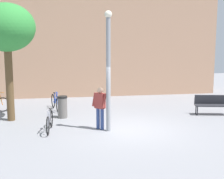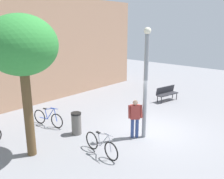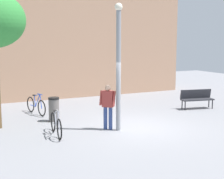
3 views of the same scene
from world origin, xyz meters
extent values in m
plane|color=gray|center=(0.00, 0.00, 0.00)|extent=(36.00, 36.00, 0.00)
cube|color=tan|center=(0.00, 8.23, 3.19)|extent=(14.36, 2.00, 6.38)
cylinder|color=gray|center=(-0.80, -0.05, 2.16)|extent=(0.17, 0.17, 4.32)
sphere|color=#F2EACC|center=(-0.80, -0.05, 4.44)|extent=(0.28, 0.28, 0.28)
cylinder|color=#334784|center=(-1.01, 0.15, 0.42)|extent=(0.14, 0.14, 0.85)
cylinder|color=#334784|center=(-1.16, 0.29, 0.42)|extent=(0.14, 0.14, 0.85)
cube|color=#9E3833|center=(-1.09, 0.22, 1.15)|extent=(0.44, 0.43, 0.60)
sphere|color=tan|center=(-1.09, 0.22, 1.56)|extent=(0.22, 0.22, 0.22)
cylinder|color=#9E3833|center=(-0.94, 0.01, 1.18)|extent=(0.22, 0.23, 0.55)
cylinder|color=#9E3833|center=(-1.30, 0.36, 1.18)|extent=(0.22, 0.23, 0.55)
cube|color=#2D2D33|center=(4.39, 1.73, 0.45)|extent=(1.66, 0.75, 0.06)
cube|color=#2D2D33|center=(4.43, 1.92, 0.70)|extent=(1.59, 0.44, 0.44)
cylinder|color=black|center=(5.07, 1.44, 0.21)|extent=(0.05, 0.05, 0.42)
cylinder|color=black|center=(3.65, 1.72, 0.21)|extent=(0.05, 0.05, 0.42)
cylinder|color=black|center=(5.13, 1.75, 0.21)|extent=(0.05, 0.05, 0.42)
cylinder|color=black|center=(3.72, 2.03, 0.21)|extent=(0.05, 0.05, 0.42)
cylinder|color=brown|center=(-4.76, 2.21, 1.59)|extent=(0.32, 0.32, 3.17)
ellipsoid|color=#308537|center=(-4.76, 2.21, 4.01)|extent=(2.39, 2.39, 2.03)
torus|color=black|center=(-2.74, 3.47, 0.36)|extent=(0.21, 0.70, 0.71)
torus|color=black|center=(-2.99, 4.54, 0.36)|extent=(0.21, 0.70, 0.71)
cylinder|color=blue|center=(-2.82, 3.82, 0.64)|extent=(0.14, 0.49, 0.64)
cylinder|color=blue|center=(-2.84, 3.87, 0.88)|extent=(0.16, 0.57, 0.18)
cylinder|color=blue|center=(-2.89, 4.10, 0.57)|extent=(0.06, 0.14, 0.48)
cylinder|color=blue|center=(-2.93, 4.29, 0.33)|extent=(0.15, 0.50, 0.04)
cylinder|color=blue|center=(-2.76, 3.53, 0.64)|extent=(0.07, 0.17, 0.63)
cube|color=black|center=(-2.90, 4.15, 0.83)|extent=(0.12, 0.21, 0.04)
cylinder|color=blue|center=(-2.77, 3.59, 0.95)|extent=(0.13, 0.44, 0.03)
torus|color=black|center=(-3.10, -0.26, 0.36)|extent=(0.12, 0.71, 0.71)
torus|color=black|center=(-3.00, 0.84, 0.36)|extent=(0.12, 0.71, 0.71)
cylinder|color=#ADADB7|center=(-3.07, 0.11, 0.64)|extent=(0.08, 0.50, 0.64)
cylinder|color=#ADADB7|center=(-3.06, 0.16, 0.88)|extent=(0.09, 0.58, 0.18)
cylinder|color=#ADADB7|center=(-3.04, 0.39, 0.57)|extent=(0.05, 0.14, 0.48)
cylinder|color=#ADADB7|center=(-3.02, 0.59, 0.33)|extent=(0.08, 0.50, 0.04)
cylinder|color=#ADADB7|center=(-3.09, -0.19, 0.64)|extent=(0.05, 0.17, 0.63)
cube|color=black|center=(-3.03, 0.44, 0.83)|extent=(0.10, 0.21, 0.04)
cylinder|color=#ADADB7|center=(-3.09, -0.13, 0.95)|extent=(0.07, 0.44, 0.03)
cylinder|color=#66605B|center=(-2.53, 2.31, 0.46)|extent=(0.43, 0.43, 0.91)
cylinder|color=black|center=(-2.53, 2.31, 0.95)|extent=(0.45, 0.45, 0.08)
camera|label=1|loc=(-2.62, -12.12, 3.63)|focal=52.00mm
camera|label=2|loc=(-8.65, -5.30, 4.63)|focal=38.12mm
camera|label=3|loc=(-6.29, -10.81, 3.30)|focal=54.10mm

